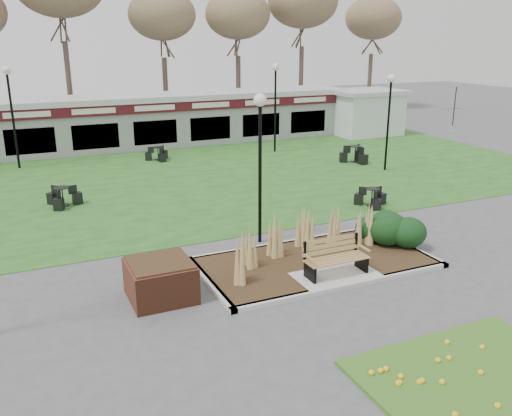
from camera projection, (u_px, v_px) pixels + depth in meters
name	position (u px, v px, depth m)	size (l,w,h in m)	color
ground	(339.00, 281.00, 13.93)	(100.00, 100.00, 0.00)	#515154
lawn	(193.00, 176.00, 24.34)	(34.00, 16.00, 0.02)	#20591C
flower_bed	(476.00, 376.00, 9.91)	(4.20, 3.00, 0.16)	#376B1E
planting_bed	(352.00, 243.00, 15.49)	(6.75, 3.40, 1.27)	black
park_bench	(335.00, 257.00, 13.97)	(1.70, 0.66, 0.93)	#9C7F46
brick_planter	(160.00, 280.00, 12.92)	(1.50, 1.50, 0.95)	brown
food_pavilion	(149.00, 120.00, 30.81)	(24.60, 3.40, 2.90)	gray
service_hut	(366.00, 112.00, 34.43)	(4.40, 3.40, 2.83)	silver
lamp_post_near_right	(260.00, 136.00, 15.63)	(0.37, 0.37, 4.48)	black
lamp_post_mid_right	(390.00, 101.00, 24.54)	(0.37, 0.37, 4.42)	black
lamp_post_far_right	(275.00, 88.00, 28.59)	(0.39, 0.39, 4.69)	black
lamp_post_far_left	(10.00, 95.00, 24.85)	(0.39, 0.39, 4.76)	black
bistro_set_a	(63.00, 200.00, 20.01)	(1.24, 1.33, 0.71)	black
bistro_set_b	(158.00, 156.00, 27.46)	(1.24, 1.17, 0.66)	black
bistro_set_c	(372.00, 200.00, 20.02)	(1.19, 1.23, 0.67)	black
bistro_set_d	(355.00, 157.00, 27.03)	(1.51, 1.39, 0.81)	black
patio_umbrella	(453.00, 121.00, 31.09)	(1.88, 1.91, 2.21)	black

